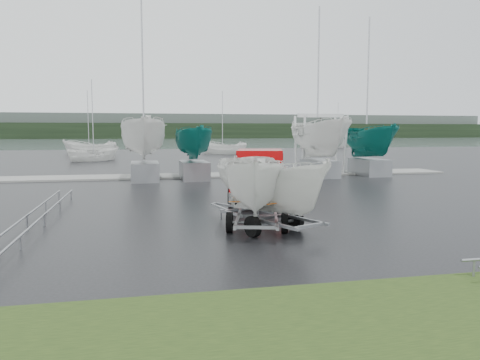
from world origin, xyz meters
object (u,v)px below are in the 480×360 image
trailer_hitched (257,137)px  boat_hoist (320,135)px  trailer_parked (271,138)px  pickup_truck (259,174)px

trailer_hitched → boat_hoist: bearing=77.9°
trailer_parked → boat_hoist: size_ratio=1.23×
pickup_truck → boat_hoist: 12.89m
trailer_hitched → pickup_truck: bearing=90.0°
trailer_parked → boat_hoist: bearing=40.2°
trailer_parked → trailer_hitched: bearing=126.8°
boat_hoist → pickup_truck: bearing=-123.6°
pickup_truck → boat_hoist: (7.08, 10.66, 1.57)m
pickup_truck → trailer_hitched: 6.92m
trailer_hitched → boat_hoist: 19.28m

